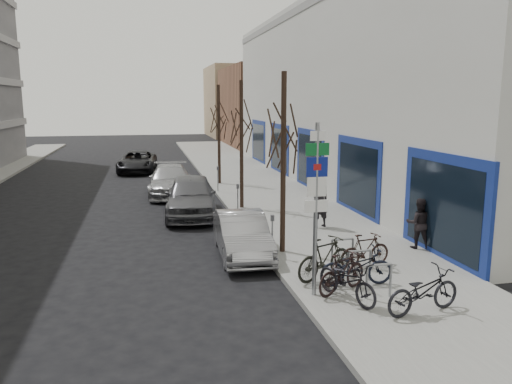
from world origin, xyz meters
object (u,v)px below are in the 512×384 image
highway_sign_pole (316,199)px  bike_rack (359,262)px  bike_mid_curb (357,263)px  parked_car_back (170,180)px  lane_car (137,162)px  parked_car_mid (191,196)px  tree_mid (241,114)px  meter_front (272,232)px  tree_far (219,111)px  meter_mid (238,197)px  bike_mid_inner (325,258)px  bike_far_curb (423,287)px  meter_back (218,176)px  pedestrian_near (320,201)px  parked_car_front (242,235)px  bike_near_left (347,277)px  tree_near (284,120)px  bike_far_inner (365,250)px  bike_near_right (342,272)px

highway_sign_pole → bike_rack: (1.40, 0.61, -1.80)m
bike_mid_curb → parked_car_back: parked_car_back is taller
lane_car → parked_car_mid: bearing=-74.8°
parked_car_back → lane_car: size_ratio=1.03×
tree_mid → lane_car: tree_mid is taller
meter_front → parked_car_back: bearing=101.7°
meter_front → tree_far: bearing=88.1°
meter_mid → bike_mid_curb: meter_mid is taller
bike_mid_inner → bike_far_curb: bearing=-176.1°
meter_back → pedestrian_near: pedestrian_near is taller
bike_far_curb → parked_car_front: parked_car_front is taller
highway_sign_pole → pedestrian_near: 6.62m
meter_back → bike_near_left: 14.50m
tree_mid → bike_far_curb: (1.75, -11.47, -3.38)m
lane_car → meter_mid: bearing=-68.8°
tree_near → tree_mid: bearing=90.0°
meter_back → pedestrian_near: size_ratio=0.66×
bike_far_inner → parked_car_mid: (-4.04, 7.85, 0.20)m
tree_far → bike_near_left: bearing=-88.6°
bike_near_right → bike_mid_curb: 0.65m
bike_near_left → parked_car_mid: bearing=83.7°
bike_rack → bike_far_curb: size_ratio=1.19×
tree_far → parked_car_back: tree_far is taller
tree_mid → pedestrian_near: bearing=-62.0°
tree_far → parked_car_back: (-2.80, -2.16, -3.37)m
meter_mid → lane_car: meter_mid is taller
bike_mid_inner → bike_far_inner: (1.42, 0.64, -0.08)m
parked_car_back → lane_car: bearing=104.6°
meter_front → bike_far_inner: (2.28, -1.39, -0.28)m
meter_back → parked_car_back: bearing=171.8°
bike_mid_curb → pedestrian_near: 5.79m
tree_far → bike_near_right: bearing=-88.3°
bike_rack → meter_mid: meter_mid is taller
pedestrian_near → meter_front: bearing=35.3°
tree_near → parked_car_mid: bearing=110.4°
meter_back → bike_near_left: (0.88, -14.48, -0.21)m
lane_car → bike_far_inner: bearing=-67.9°
bike_near_left → bike_far_inner: bike_near_left is taller
bike_far_inner → bike_near_left: bearing=134.9°
meter_back → parked_car_back: 2.38m
highway_sign_pole → meter_back: size_ratio=3.31×
tree_far → parked_car_front: bearing=-95.4°
pedestrian_near → parked_car_front: bearing=19.9°
bike_mid_inner → meter_mid: bearing=-18.3°
meter_front → parked_car_front: (-0.75, 0.76, -0.25)m
bike_far_inner → lane_car: (-6.33, 21.43, 0.05)m
parked_car_mid → lane_car: bearing=105.4°
bike_mid_inner → parked_car_back: 13.75m
bike_mid_inner → bike_near_right: bearing=160.2°
tree_near → parked_car_back: bearing=104.5°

